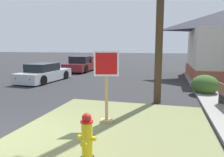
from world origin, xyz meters
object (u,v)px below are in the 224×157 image
object	(u,v)px
fire_hydrant	(87,138)
manhole_cover	(66,108)
pickup_truck_maroon	(83,65)
parked_sedan_silver	(44,74)
stop_sign	(106,88)

from	to	relation	value
fire_hydrant	manhole_cover	bearing A→B (deg)	123.64
pickup_truck_maroon	parked_sedan_silver	bearing A→B (deg)	-90.60
pickup_truck_maroon	manhole_cover	bearing A→B (deg)	-69.94
stop_sign	pickup_truck_maroon	xyz separation A→B (m)	(-6.41, 13.25, -0.52)
fire_hydrant	pickup_truck_maroon	world-z (taller)	pickup_truck_maroon
manhole_cover	pickup_truck_maroon	world-z (taller)	pickup_truck_maroon
fire_hydrant	parked_sedan_silver	distance (m)	11.16
fire_hydrant	pickup_truck_maroon	xyz separation A→B (m)	(-6.66, 15.45, 0.07)
stop_sign	parked_sedan_silver	world-z (taller)	stop_sign
fire_hydrant	pickup_truck_maroon	bearing A→B (deg)	113.32
stop_sign	parked_sedan_silver	distance (m)	9.34
stop_sign	pickup_truck_maroon	size ratio (longest dim) A/B	0.41
pickup_truck_maroon	stop_sign	bearing A→B (deg)	-64.19
fire_hydrant	stop_sign	bearing A→B (deg)	96.54
manhole_cover	parked_sedan_silver	distance (m)	7.12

